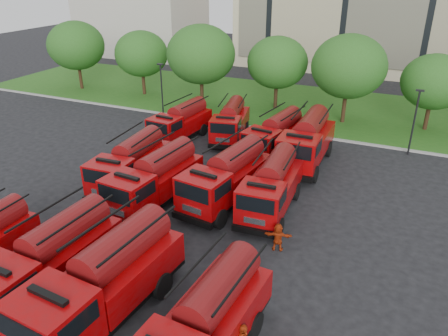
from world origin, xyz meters
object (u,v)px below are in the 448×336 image
object	(u,v)px
firefighter_5	(277,250)
firefighter_3	(210,317)
fire_truck_6	(227,177)
fire_truck_1	(49,259)
fire_truck_11	(307,141)
fire_truck_10	(276,136)
fire_truck_4	(131,163)
fire_truck_2	(105,281)
fire_truck_5	(155,179)
fire_truck_9	(231,122)
firefighter_4	(146,219)
fire_truck_7	(272,186)
fire_truck_8	(181,122)
fire_truck_3	(205,325)

from	to	relation	value
firefighter_5	firefighter_3	bearing A→B (deg)	66.09
fire_truck_6	fire_truck_1	bearing A→B (deg)	-102.47
fire_truck_11	firefighter_3	xyz separation A→B (m)	(0.35, -16.84, -1.79)
fire_truck_10	fire_truck_11	xyz separation A→B (m)	(2.56, -0.57, 0.20)
fire_truck_4	fire_truck_2	bearing A→B (deg)	-63.52
fire_truck_5	fire_truck_9	size ratio (longest dim) A/B	1.09
fire_truck_2	firefighter_4	distance (m)	7.81
fire_truck_6	fire_truck_5	bearing A→B (deg)	-146.09
fire_truck_7	fire_truck_9	distance (m)	11.91
fire_truck_1	firefighter_4	size ratio (longest dim) A/B	4.66
fire_truck_1	fire_truck_6	xyz separation A→B (m)	(3.86, 10.53, 0.02)
fire_truck_5	fire_truck_9	world-z (taller)	fire_truck_5
fire_truck_2	firefighter_3	world-z (taller)	fire_truck_2
fire_truck_9	firefighter_4	distance (m)	13.83
fire_truck_6	fire_truck_7	world-z (taller)	fire_truck_6
fire_truck_7	fire_truck_5	bearing A→B (deg)	-165.99
fire_truck_8	fire_truck_11	size ratio (longest dim) A/B	0.86
fire_truck_1	fire_truck_7	size ratio (longest dim) A/B	1.04
fire_truck_1	fire_truck_2	bearing A→B (deg)	-2.70
fire_truck_8	fire_truck_9	size ratio (longest dim) A/B	0.99
fire_truck_7	firefighter_3	bearing A→B (deg)	-90.40
fire_truck_2	fire_truck_4	size ratio (longest dim) A/B	1.12
fire_truck_1	fire_truck_6	distance (m)	11.21
fire_truck_5	fire_truck_6	world-z (taller)	fire_truck_6
fire_truck_5	fire_truck_6	size ratio (longest dim) A/B	0.97
fire_truck_11	firefighter_3	size ratio (longest dim) A/B	4.60
fire_truck_8	fire_truck_11	bearing A→B (deg)	2.35
fire_truck_1	firefighter_4	world-z (taller)	fire_truck_1
fire_truck_2	firefighter_5	xyz separation A→B (m)	(5.00, 7.32, -1.81)
fire_truck_9	firefighter_4	bearing A→B (deg)	-99.86
fire_truck_7	fire_truck_10	world-z (taller)	fire_truck_7
fire_truck_9	fire_truck_4	bearing A→B (deg)	-116.02
fire_truck_6	fire_truck_7	xyz separation A→B (m)	(2.78, 0.22, -0.10)
fire_truck_5	firefighter_3	bearing A→B (deg)	-40.52
fire_truck_9	fire_truck_2	bearing A→B (deg)	-93.00
fire_truck_9	fire_truck_10	bearing A→B (deg)	-33.93
firefighter_3	fire_truck_9	bearing A→B (deg)	-88.77
fire_truck_3	fire_truck_8	world-z (taller)	fire_truck_3
fire_truck_1	fire_truck_5	size ratio (longest dim) A/B	1.00
fire_truck_6	firefighter_5	distance (m)	5.88
firefighter_4	fire_truck_7	bearing A→B (deg)	-126.13
fire_truck_2	fire_truck_7	distance (m)	11.54
fire_truck_8	firefighter_5	distance (m)	16.86
fire_truck_1	fire_truck_2	xyz separation A→B (m)	(3.27, -0.29, 0.13)
fire_truck_3	fire_truck_10	world-z (taller)	fire_truck_3
fire_truck_8	fire_truck_11	distance (m)	10.72
fire_truck_1	fire_truck_3	distance (m)	7.95
fire_truck_10	firefighter_4	bearing A→B (deg)	-99.20
fire_truck_5	fire_truck_3	bearing A→B (deg)	-44.28
fire_truck_8	fire_truck_9	bearing A→B (deg)	31.67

